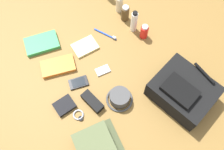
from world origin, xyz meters
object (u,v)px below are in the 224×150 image
Objects in this scene: cologne_bottle at (125,13)px; toothbrush at (107,35)px; paperback_novel at (42,43)px; notepad at (85,47)px; toothpaste_tube at (134,22)px; sunscreen_spray at (144,32)px; sunglasses_case at (92,102)px; travel_guidebook at (58,66)px; bucket_hat at (120,98)px; cell_phone at (78,83)px; wallet at (64,106)px; lotion_bottle at (119,4)px; backpack at (183,91)px; toiletry_pouch at (98,150)px; wristwatch at (79,115)px; media_player at (103,70)px.

cologne_bottle is 0.77× the size of toothbrush.
notepad is (0.18, 0.21, -0.00)m from paperback_novel.
sunscreen_spray is at bearing 14.20° from toothpaste_tube.
travel_guidebook is at bearing 179.40° from sunglasses_case.
bucket_hat reaches higher than sunglasses_case.
cell_phone is 0.25m from notepad.
cell_phone is 1.14× the size of wallet.
toothpaste_tube reaches higher than wallet.
sunscreen_spray is at bearing 94.00° from cell_phone.
sunscreen_spray is 0.24m from toothbrush.
lotion_bottle is 0.26m from sunscreen_spray.
notepad is at bearing 145.27° from sunglasses_case.
backpack reaches higher than toiletry_pouch.
toothpaste_tube reaches higher than paperback_novel.
sunscreen_spray is at bearing 123.70° from toiletry_pouch.
lotion_bottle is 1.19× the size of wallet.
paperback_novel is at bearing -96.31° from lotion_bottle.
bucket_hat is at bearing -121.60° from backpack.
sunglasses_case is (-0.02, 0.11, 0.01)m from wristwatch.
lotion_bottle reaches higher than sunscreen_spray.
lotion_bottle is 1.43× the size of media_player.
toothpaste_tube is 0.57m from sunglasses_case.
media_player is 0.31m from wristwatch.
notepad reaches higher than cell_phone.
sunglasses_case is (0.33, -0.33, 0.01)m from toothbrush.
paperback_novel is (-0.75, 0.08, -0.03)m from toiletry_pouch.
wristwatch is (0.20, -0.62, -0.04)m from sunscreen_spray.
backpack is at bearing -6.34° from cologne_bottle.
lotion_bottle is 1.23× the size of sunscreen_spray.
sunscreen_spray is (-0.26, 0.38, 0.02)m from bucket_hat.
toiletry_pouch is at bearing -57.07° from bucket_hat.
backpack is 0.35m from bucket_hat.
cologne_bottle is (-0.44, 0.37, 0.02)m from bucket_hat.
paperback_novel reaches higher than media_player.
sunglasses_case is at bearing -120.68° from backpack.
cologne_bottle reaches higher than wallet.
sunglasses_case is (0.31, 0.04, 0.01)m from travel_guidebook.
toiletry_pouch is at bearing -50.65° from toothpaste_tube.
sunscreen_spray is (0.26, 0.00, -0.01)m from lotion_bottle.
sunscreen_spray is (0.18, 0.01, -0.01)m from cologne_bottle.
toothpaste_tube is (-0.53, 0.06, 0.01)m from backpack.
cologne_bottle reaches higher than bucket_hat.
sunscreen_spray is 0.70× the size of toothbrush.
wallet is (0.08, -0.14, 0.01)m from cell_phone.
wallet is (-0.33, -0.58, -0.06)m from backpack.
toothpaste_tube reaches higher than backpack.
cell_phone is 0.90× the size of sunglasses_case.
toiletry_pouch is at bearing -56.30° from sunscreen_spray.
wristwatch is (-0.24, -0.54, -0.06)m from backpack.
wallet is at bearing -73.15° from toothpaste_tube.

